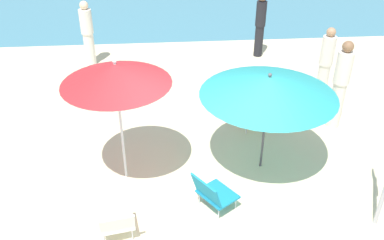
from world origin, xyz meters
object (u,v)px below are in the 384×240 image
at_px(umbrella_red, 116,74).
at_px(person_c, 260,24).
at_px(beach_chair_b, 212,193).
at_px(person_d, 325,67).
at_px(beach_chair_a, 117,222).
at_px(person_a, 340,85).
at_px(person_b, 88,33).
at_px(umbrella_teal, 269,86).
at_px(beach_chair_c, 250,108).

distance_m(umbrella_red, person_c, 5.92).
relative_size(beach_chair_b, person_d, 0.44).
xyz_separation_m(umbrella_red, beach_chair_a, (-0.04, -1.35, -1.59)).
distance_m(person_a, person_b, 6.15).
height_order(umbrella_teal, person_b, umbrella_teal).
xyz_separation_m(umbrella_teal, beach_chair_c, (0.07, 1.35, -1.17)).
xyz_separation_m(beach_chair_c, person_d, (1.65, 0.68, 0.50)).
bearing_deg(umbrella_teal, person_c, 78.42).
xyz_separation_m(beach_chair_a, person_a, (4.04, 2.60, 0.61)).
bearing_deg(umbrella_red, person_b, 103.62).
bearing_deg(umbrella_red, person_d, 27.87).
relative_size(beach_chair_a, person_b, 0.39).
relative_size(beach_chair_c, person_c, 0.43).
bearing_deg(person_b, person_a, 33.34).
bearing_deg(beach_chair_c, beach_chair_a, -52.19).
relative_size(beach_chair_c, person_b, 0.44).
relative_size(beach_chair_b, beach_chair_c, 1.04).
bearing_deg(person_a, beach_chair_a, -87.35).
distance_m(umbrella_red, beach_chair_a, 2.09).
bearing_deg(umbrella_teal, person_d, 49.73).
bearing_deg(umbrella_teal, umbrella_red, -177.74).
height_order(beach_chair_c, person_c, person_c).
distance_m(umbrella_red, beach_chair_c, 3.15).
xyz_separation_m(beach_chair_b, person_c, (1.93, 5.72, 0.55)).
height_order(person_a, person_d, person_a).
xyz_separation_m(umbrella_teal, person_d, (1.72, 2.03, -0.67)).
relative_size(beach_chair_b, person_b, 0.46).
height_order(beach_chair_a, beach_chair_c, beach_chair_c).
relative_size(umbrella_teal, person_a, 1.22).
distance_m(person_a, person_d, 0.87).
height_order(beach_chair_b, person_a, person_a).
bearing_deg(beach_chair_b, person_a, 3.84).
xyz_separation_m(person_b, person_d, (5.14, -2.52, 0.05)).
xyz_separation_m(beach_chair_b, beach_chair_c, (1.03, 2.33, 0.05)).
bearing_deg(person_d, umbrella_red, 169.62).
xyz_separation_m(umbrella_red, beach_chair_b, (1.33, -0.89, -1.56)).
xyz_separation_m(umbrella_red, person_d, (4.02, 2.12, -1.01)).
height_order(person_a, person_c, person_a).
relative_size(beach_chair_b, person_a, 0.42).
bearing_deg(person_b, beach_chair_c, 24.30).
height_order(beach_chair_b, person_b, person_b).
height_order(umbrella_red, beach_chair_a, umbrella_red).
height_order(umbrella_teal, person_d, umbrella_teal).
bearing_deg(beach_chair_a, umbrella_red, -11.78).
height_order(umbrella_teal, beach_chair_a, umbrella_teal).
distance_m(beach_chair_b, beach_chair_c, 2.55).
relative_size(umbrella_red, beach_chair_b, 2.82).
bearing_deg(person_b, person_d, 40.74).
xyz_separation_m(umbrella_red, person_b, (-1.13, 4.65, -1.06)).
bearing_deg(beach_chair_c, person_a, 71.88).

